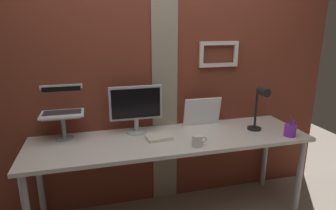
{
  "coord_description": "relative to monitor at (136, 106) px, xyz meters",
  "views": [
    {
      "loc": [
        -0.57,
        -2.01,
        1.63
      ],
      "look_at": [
        0.02,
        0.18,
        0.99
      ],
      "focal_mm": 30.67,
      "sensor_mm": 36.0,
      "label": 1
    }
  ],
  "objects": [
    {
      "name": "monitor",
      "position": [
        0.0,
        0.0,
        0.0
      ],
      "size": [
        0.44,
        0.18,
        0.4
      ],
      "color": "#ADB2B7",
      "rests_on": "desk"
    },
    {
      "name": "whiteboard_panel",
      "position": [
        0.6,
        0.03,
        -0.11
      ],
      "size": [
        0.34,
        0.07,
        0.26
      ],
      "primitive_type": "cube",
      "rotation": [
        0.19,
        0.0,
        0.0
      ],
      "color": "white",
      "rests_on": "desk"
    },
    {
      "name": "brick_wall_back",
      "position": [
        0.24,
        0.18,
        0.35
      ],
      "size": [
        3.33,
        0.16,
        2.67
      ],
      "color": "brown",
      "rests_on": "ground_plane"
    },
    {
      "name": "coffee_mug",
      "position": [
        0.4,
        -0.41,
        -0.19
      ],
      "size": [
        0.12,
        0.08,
        0.09
      ],
      "color": "silver",
      "rests_on": "desk"
    },
    {
      "name": "desk_lamp",
      "position": [
        1.01,
        -0.25,
        0.01
      ],
      "size": [
        0.12,
        0.2,
        0.39
      ],
      "color": "black",
      "rests_on": "desk"
    },
    {
      "name": "paper_clutter_stack",
      "position": [
        0.15,
        -0.19,
        -0.23
      ],
      "size": [
        0.22,
        0.17,
        0.03
      ],
      "primitive_type": "cube",
      "rotation": [
        0.0,
        0.0,
        0.13
      ],
      "color": "silver",
      "rests_on": "desk"
    },
    {
      "name": "pen_cup",
      "position": [
        1.21,
        -0.41,
        -0.19
      ],
      "size": [
        0.1,
        0.1,
        0.17
      ],
      "color": "purple",
      "rests_on": "desk"
    },
    {
      "name": "laptop",
      "position": [
        -0.58,
        0.07,
        0.03
      ],
      "size": [
        0.33,
        0.28,
        0.22
      ],
      "color": "white",
      "rests_on": "laptop_stand"
    },
    {
      "name": "laptop_stand",
      "position": [
        -0.58,
        0.0,
        -0.1
      ],
      "size": [
        0.28,
        0.22,
        0.21
      ],
      "color": "gray",
      "rests_on": "desk"
    },
    {
      "name": "desk",
      "position": [
        0.25,
        -0.19,
        -0.31
      ],
      "size": [
        2.27,
        0.63,
        0.74
      ],
      "color": "silver",
      "rests_on": "ground_plane"
    }
  ]
}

